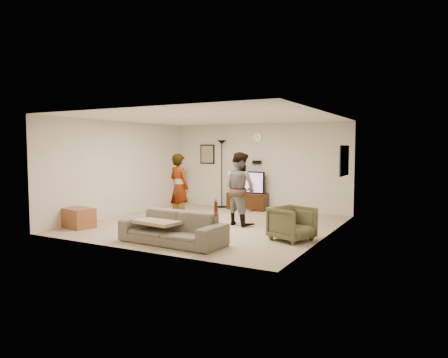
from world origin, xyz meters
The scene contains 24 objects.
floor centered at (0.00, 0.00, -0.01)m, with size 5.50×5.50×0.02m, color tan.
ceiling centered at (0.00, 0.00, 2.51)m, with size 5.50×5.50×0.02m, color white.
wall_back centered at (0.00, 2.75, 1.25)m, with size 5.50×0.04×2.50m, color beige.
wall_front centered at (0.00, -2.75, 1.25)m, with size 5.50×0.04×2.50m, color beige.
wall_left centered at (-2.75, 0.00, 1.25)m, with size 0.04×5.50×2.50m, color beige.
wall_right centered at (2.75, 0.00, 1.25)m, with size 0.04×5.50×2.50m, color beige.
wall_clock centered at (0.00, 2.72, 2.10)m, with size 0.26×0.26×0.04m, color silver.
wall_speaker centered at (0.00, 2.69, 1.38)m, with size 0.25×0.10×0.10m, color black.
picture_back centered at (-1.70, 2.73, 1.60)m, with size 0.42×0.03×0.52m, color gray.
picture_right centered at (2.73, 1.60, 1.50)m, with size 0.03×0.78×0.62m, color #D9D363.
tv_stand centered at (-0.21, 2.50, 0.24)m, with size 1.17×0.45×0.49m, color black.
console_box centered at (-0.12, 2.11, 0.04)m, with size 0.40×0.30×0.07m, color silver.
tv centered at (-0.21, 2.50, 0.80)m, with size 1.07×0.08×0.63m, color black.
tv_screen centered at (-0.21, 2.46, 0.80)m, with size 0.98×0.01×0.56m, color #D87A43.
floor_lamp centered at (-1.09, 2.55, 1.01)m, with size 0.32×0.32×2.03m, color black.
cat_tree centered at (-2.52, 2.48, 0.57)m, with size 0.36×0.36×1.13m, color tan.
person_left centered at (-0.90, 0.04, 0.83)m, with size 0.61×0.40×1.66m, color #A5A5A5.
person_right centered at (0.64, 0.27, 0.85)m, with size 0.83×0.64×1.70m, color navy.
sofa centered at (0.36, -2.01, 0.30)m, with size 2.05×0.80×0.60m, color #5C554A.
throw_blanket centered at (0.09, -2.01, 0.40)m, with size 0.90×0.70×0.06m, color tan.
beer_bottle centered at (1.30, -2.01, 0.72)m, with size 0.06×0.06×0.25m, color #391E09.
armchair centered at (2.25, -0.70, 0.33)m, with size 0.71×0.73×0.67m, color #49482C.
side_table centered at (-2.40, -1.77, 0.22)m, with size 0.66×0.50×0.44m, color brown.
toy_ball centered at (-1.17, 0.14, 0.03)m, with size 0.07×0.07×0.07m, color #00609B.
Camera 1 is at (4.84, -8.23, 1.81)m, focal length 32.82 mm.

